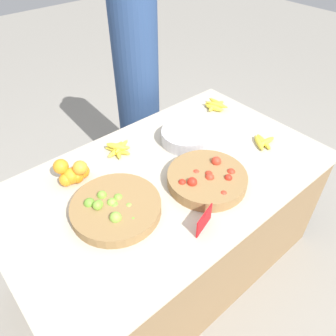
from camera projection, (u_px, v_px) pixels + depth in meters
ground_plane at (168, 257)px, 2.17m from camera, size 12.00×12.00×0.00m
market_table at (168, 221)px, 1.93m from camera, size 1.71×1.02×0.74m
lime_bowl at (115, 208)px, 1.48m from camera, size 0.41×0.41×0.09m
tomato_basket at (208, 178)px, 1.62m from camera, size 0.40×0.40×0.09m
orange_pile at (73, 173)px, 1.62m from camera, size 0.16×0.14×0.13m
metal_bowl at (186, 136)px, 1.88m from camera, size 0.28×0.28×0.07m
price_sign at (204, 220)px, 1.40m from camera, size 0.13×0.04×0.10m
banana_bunch_front_left at (215, 105)px, 2.17m from camera, size 0.17×0.16×0.05m
banana_bunch_front_right at (263, 142)px, 1.88m from camera, size 0.16×0.15×0.03m
banana_bunch_back_center at (118, 149)px, 1.82m from camera, size 0.16×0.15×0.06m
vendor_person at (138, 94)px, 2.38m from camera, size 0.31×0.31×1.55m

